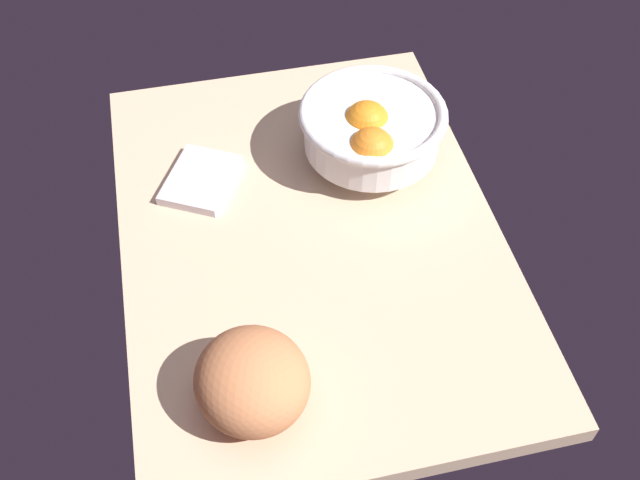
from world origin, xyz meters
TOP-DOWN VIEW (x-y plane):
  - ground_plane at (0.00, 0.00)cm, footprint 73.24×52.64cm
  - fruit_bowl at (12.02, -11.87)cm, footprint 21.74×21.74cm
  - bread_loaf at (-24.43, 11.90)cm, footprint 16.98×16.53cm
  - napkin_folded at (12.71, 13.86)cm, footprint 14.72×13.59cm

SIDE VIEW (x-z plane):
  - ground_plane at x=0.00cm, z-range -3.00..0.00cm
  - napkin_folded at x=12.71cm, z-range 0.00..1.45cm
  - bread_loaf at x=-24.43cm, z-range 0.00..9.71cm
  - fruit_bowl at x=12.02cm, z-range 0.95..11.71cm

